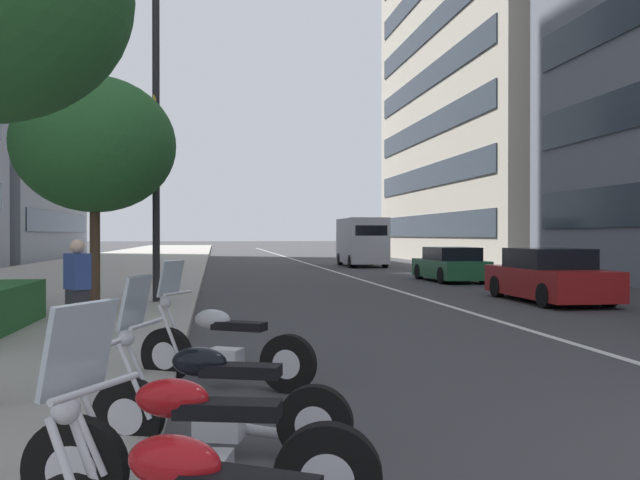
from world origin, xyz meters
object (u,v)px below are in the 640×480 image
Objects in this scene: delivery_van_ahead at (362,241)px; street_lamp_with_banners at (167,81)px; motorcycle_by_sign_pole at (214,403)px; street_tree_by_lamp_post at (95,145)px; car_mid_block_traffic at (549,277)px; motorcycle_nearest_camera at (222,349)px; car_lead_in_lane at (450,265)px; motorcycle_mid_row at (196,458)px; pedestrian_on_plaza at (77,290)px.

street_lamp_with_banners is (-20.32, 9.56, 4.17)m from delivery_van_ahead.
motorcycle_by_sign_pole is 10.57m from street_tree_by_lamp_post.
motorcycle_by_sign_pole is at bearing -165.04° from street_tree_by_lamp_post.
street_lamp_with_banners reaches higher than street_tree_by_lamp_post.
car_mid_block_traffic is 20.60m from delivery_van_ahead.
delivery_van_ahead reaches higher than motorcycle_nearest_camera.
motorcycle_nearest_camera is 0.22× the size of street_lamp_with_banners.
delivery_van_ahead is at bearing 2.62° from car_lead_in_lane.
motorcycle_mid_row is 15.37m from car_mid_block_traffic.
car_lead_in_lane is at bearing -99.72° from motorcycle_mid_row.
pedestrian_on_plaza is at bearing -173.63° from street_tree_by_lamp_post.
street_tree_by_lamp_post is (-9.45, 11.68, 3.15)m from car_lead_in_lane.
motorcycle_by_sign_pole is at bearing 142.38° from car_mid_block_traffic.
pedestrian_on_plaza is (-6.12, 0.94, -4.70)m from street_lamp_with_banners.
motorcycle_by_sign_pole is 32.84m from delivery_van_ahead.
pedestrian_on_plaza reaches higher than motorcycle_by_sign_pole.
motorcycle_nearest_camera is 1.30× the size of pedestrian_on_plaza.
motorcycle_nearest_camera is 0.46× the size of car_mid_block_traffic.
motorcycle_mid_row is at bearing 155.28° from car_lead_in_lane.
car_lead_in_lane is at bearing -52.94° from street_lamp_with_banners.
street_lamp_with_banners is 1.85× the size of street_tree_by_lamp_post.
motorcycle_nearest_camera is 18.95m from car_lead_in_lane.
motorcycle_nearest_camera is at bearing 164.92° from delivery_van_ahead.
street_tree_by_lamp_post reaches higher than car_mid_block_traffic.
car_mid_block_traffic reaches higher than car_lead_in_lane.
street_tree_by_lamp_post is at bearing 98.28° from car_mid_block_traffic.
motorcycle_by_sign_pole is 0.22× the size of street_lamp_with_banners.
pedestrian_on_plaza is at bearing 119.07° from car_mid_block_traffic.
street_tree_by_lamp_post is at bearing 140.18° from street_lamp_with_banners.
motorcycle_by_sign_pole is 12.59m from street_lamp_with_banners.
pedestrian_on_plaza reaches higher than motorcycle_mid_row.
street_lamp_with_banners is 2.91m from street_tree_by_lamp_post.
street_lamp_with_banners is (0.26, 10.06, 4.97)m from car_mid_block_traffic.
motorcycle_by_sign_pole is 1.33× the size of pedestrian_on_plaza.
motorcycle_by_sign_pole is 21.19m from car_lead_in_lane.
street_lamp_with_banners is at bearing 89.55° from car_mid_block_traffic.
motorcycle_by_sign_pole is 2.46m from motorcycle_nearest_camera.
street_tree_by_lamp_post is at bearing 154.27° from delivery_van_ahead.
car_mid_block_traffic is at bearing 178.24° from car_lead_in_lane.
motorcycle_nearest_camera reaches higher than car_mid_block_traffic.
car_lead_in_lane is at bearing -97.11° from motorcycle_by_sign_pole.
motorcycle_by_sign_pole reaches higher than car_lead_in_lane.
pedestrian_on_plaza is (-26.45, 10.50, -0.53)m from delivery_van_ahead.
street_lamp_with_banners reaches higher than delivery_van_ahead.
street_lamp_with_banners is at bearing -70.80° from motorcycle_mid_row.
street_lamp_with_banners is at bearing -53.53° from motorcycle_nearest_camera.
car_mid_block_traffic is 12.47m from pedestrian_on_plaza.
street_lamp_with_banners is at bearing 42.89° from pedestrian_on_plaza.
car_mid_block_traffic is 0.86× the size of street_tree_by_lamp_post.
motorcycle_by_sign_pole is (1.30, -0.11, 0.01)m from motorcycle_mid_row.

